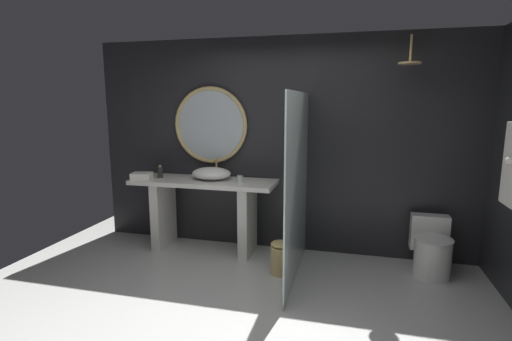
{
  "coord_description": "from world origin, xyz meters",
  "views": [
    {
      "loc": [
        0.86,
        -2.74,
        1.83
      ],
      "look_at": [
        -0.08,
        0.94,
        1.15
      ],
      "focal_mm": 26.92,
      "sensor_mm": 36.0,
      "label": 1
    }
  ],
  "objects_px": {
    "tumbler_cup": "(240,179)",
    "vessel_sink": "(211,173)",
    "folded_hand_towel": "(142,176)",
    "waste_bin": "(280,257)",
    "toilet": "(431,250)",
    "round_wall_mirror": "(210,125)",
    "soap_dispenser": "(160,172)",
    "rain_shower_head": "(410,61)"
  },
  "relations": [
    {
      "from": "tumbler_cup",
      "to": "toilet",
      "type": "relative_size",
      "value": 0.14
    },
    {
      "from": "folded_hand_towel",
      "to": "waste_bin",
      "type": "bearing_deg",
      "value": -8.04
    },
    {
      "from": "vessel_sink",
      "to": "folded_hand_towel",
      "type": "relative_size",
      "value": 2.06
    },
    {
      "from": "toilet",
      "to": "waste_bin",
      "type": "distance_m",
      "value": 1.62
    },
    {
      "from": "folded_hand_towel",
      "to": "rain_shower_head",
      "type": "bearing_deg",
      "value": 3.35
    },
    {
      "from": "waste_bin",
      "to": "folded_hand_towel",
      "type": "xyz_separation_m",
      "value": [
        -1.77,
        0.25,
        0.76
      ]
    },
    {
      "from": "tumbler_cup",
      "to": "toilet",
      "type": "bearing_deg",
      "value": 0.07
    },
    {
      "from": "soap_dispenser",
      "to": "folded_hand_towel",
      "type": "distance_m",
      "value": 0.24
    },
    {
      "from": "round_wall_mirror",
      "to": "toilet",
      "type": "xyz_separation_m",
      "value": [
        2.62,
        -0.31,
        -1.27
      ]
    },
    {
      "from": "vessel_sink",
      "to": "folded_hand_towel",
      "type": "bearing_deg",
      "value": -164.39
    },
    {
      "from": "round_wall_mirror",
      "to": "waste_bin",
      "type": "xyz_separation_m",
      "value": [
        1.05,
        -0.71,
        -1.36
      ]
    },
    {
      "from": "soap_dispenser",
      "to": "rain_shower_head",
      "type": "xyz_separation_m",
      "value": [
        2.85,
        -0.0,
        1.27
      ]
    },
    {
      "from": "soap_dispenser",
      "to": "waste_bin",
      "type": "bearing_deg",
      "value": -14.79
    },
    {
      "from": "tumbler_cup",
      "to": "round_wall_mirror",
      "type": "height_order",
      "value": "round_wall_mirror"
    },
    {
      "from": "tumbler_cup",
      "to": "vessel_sink",
      "type": "bearing_deg",
      "value": 167.77
    },
    {
      "from": "vessel_sink",
      "to": "toilet",
      "type": "distance_m",
      "value": 2.62
    },
    {
      "from": "vessel_sink",
      "to": "folded_hand_towel",
      "type": "height_order",
      "value": "vessel_sink"
    },
    {
      "from": "vessel_sink",
      "to": "soap_dispenser",
      "type": "height_order",
      "value": "vessel_sink"
    },
    {
      "from": "tumbler_cup",
      "to": "round_wall_mirror",
      "type": "bearing_deg",
      "value": 146.55
    },
    {
      "from": "soap_dispenser",
      "to": "rain_shower_head",
      "type": "relative_size",
      "value": 0.55
    },
    {
      "from": "soap_dispenser",
      "to": "rain_shower_head",
      "type": "height_order",
      "value": "rain_shower_head"
    },
    {
      "from": "vessel_sink",
      "to": "round_wall_mirror",
      "type": "relative_size",
      "value": 0.5
    },
    {
      "from": "tumbler_cup",
      "to": "rain_shower_head",
      "type": "xyz_separation_m",
      "value": [
        1.8,
        0.03,
        1.3
      ]
    },
    {
      "from": "vessel_sink",
      "to": "soap_dispenser",
      "type": "bearing_deg",
      "value": -175.65
    },
    {
      "from": "toilet",
      "to": "round_wall_mirror",
      "type": "bearing_deg",
      "value": 173.2
    },
    {
      "from": "folded_hand_towel",
      "to": "soap_dispenser",
      "type": "bearing_deg",
      "value": 49.33
    },
    {
      "from": "tumbler_cup",
      "to": "round_wall_mirror",
      "type": "distance_m",
      "value": 0.83
    },
    {
      "from": "vessel_sink",
      "to": "waste_bin",
      "type": "xyz_separation_m",
      "value": [
        0.96,
        -0.48,
        -0.79
      ]
    },
    {
      "from": "rain_shower_head",
      "to": "toilet",
      "type": "relative_size",
      "value": 0.48
    },
    {
      "from": "soap_dispenser",
      "to": "toilet",
      "type": "relative_size",
      "value": 0.26
    },
    {
      "from": "rain_shower_head",
      "to": "waste_bin",
      "type": "height_order",
      "value": "rain_shower_head"
    },
    {
      "from": "rain_shower_head",
      "to": "waste_bin",
      "type": "distance_m",
      "value": 2.43
    },
    {
      "from": "toilet",
      "to": "folded_hand_towel",
      "type": "height_order",
      "value": "folded_hand_towel"
    },
    {
      "from": "soap_dispenser",
      "to": "folded_hand_towel",
      "type": "bearing_deg",
      "value": -130.67
    },
    {
      "from": "soap_dispenser",
      "to": "toilet",
      "type": "bearing_deg",
      "value": -0.55
    },
    {
      "from": "vessel_sink",
      "to": "tumbler_cup",
      "type": "distance_m",
      "value": 0.4
    },
    {
      "from": "rain_shower_head",
      "to": "toilet",
      "type": "distance_m",
      "value": 2.0
    },
    {
      "from": "soap_dispenser",
      "to": "round_wall_mirror",
      "type": "distance_m",
      "value": 0.86
    },
    {
      "from": "toilet",
      "to": "vessel_sink",
      "type": "bearing_deg",
      "value": 178.16
    },
    {
      "from": "soap_dispenser",
      "to": "round_wall_mirror",
      "type": "relative_size",
      "value": 0.17
    },
    {
      "from": "round_wall_mirror",
      "to": "toilet",
      "type": "height_order",
      "value": "round_wall_mirror"
    },
    {
      "from": "tumbler_cup",
      "to": "waste_bin",
      "type": "distance_m",
      "value": 1.03
    }
  ]
}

